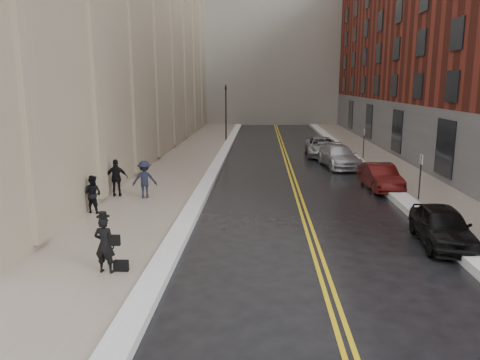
# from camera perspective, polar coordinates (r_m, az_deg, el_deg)

# --- Properties ---
(ground) EXTENTS (160.00, 160.00, 0.00)m
(ground) POSITION_cam_1_polar(r_m,az_deg,el_deg) (14.23, -0.28, -10.47)
(ground) COLOR black
(ground) RESTS_ON ground
(sidewalk_left) EXTENTS (4.00, 64.00, 0.15)m
(sidewalk_left) POSITION_cam_1_polar(r_m,az_deg,el_deg) (30.08, -7.32, 1.49)
(sidewalk_left) COLOR gray
(sidewalk_left) RESTS_ON ground
(sidewalk_right) EXTENTS (3.00, 64.00, 0.15)m
(sidewalk_right) POSITION_cam_1_polar(r_m,az_deg,el_deg) (30.78, 18.28, 1.23)
(sidewalk_right) COLOR gray
(sidewalk_right) RESTS_ON ground
(lane_stripe_a) EXTENTS (0.12, 64.00, 0.01)m
(lane_stripe_a) POSITION_cam_1_polar(r_m,az_deg,el_deg) (29.70, 5.88, 1.25)
(lane_stripe_a) COLOR gold
(lane_stripe_a) RESTS_ON ground
(lane_stripe_b) EXTENTS (0.12, 64.00, 0.01)m
(lane_stripe_b) POSITION_cam_1_polar(r_m,az_deg,el_deg) (29.71, 6.34, 1.25)
(lane_stripe_b) COLOR gold
(lane_stripe_b) RESTS_ON ground
(snow_ridge_left) EXTENTS (0.70, 60.80, 0.26)m
(snow_ridge_left) POSITION_cam_1_polar(r_m,az_deg,el_deg) (29.76, -2.96, 1.57)
(snow_ridge_left) COLOR white
(snow_ridge_left) RESTS_ON ground
(snow_ridge_right) EXTENTS (0.85, 60.80, 0.30)m
(snow_ridge_right) POSITION_cam_1_polar(r_m,az_deg,el_deg) (30.32, 14.92, 1.42)
(snow_ridge_right) COLOR white
(snow_ridge_right) RESTS_ON ground
(traffic_signal) EXTENTS (0.18, 0.15, 5.20)m
(traffic_signal) POSITION_cam_1_polar(r_m,az_deg,el_deg) (43.34, -1.73, 8.71)
(traffic_signal) COLOR black
(traffic_signal) RESTS_ON ground
(parking_sign_near) EXTENTS (0.06, 0.35, 2.23)m
(parking_sign_near) POSITION_cam_1_polar(r_m,az_deg,el_deg) (22.72, 21.13, 0.75)
(parking_sign_near) COLOR black
(parking_sign_near) RESTS_ON ground
(parking_sign_far) EXTENTS (0.06, 0.35, 2.23)m
(parking_sign_far) POSITION_cam_1_polar(r_m,az_deg,el_deg) (34.17, 14.86, 4.59)
(parking_sign_far) COLOR black
(parking_sign_far) RESTS_ON ground
(car_black) EXTENTS (1.86, 4.00, 1.32)m
(car_black) POSITION_cam_1_polar(r_m,az_deg,el_deg) (17.23, 23.43, -5.14)
(car_black) COLOR black
(car_black) RESTS_ON ground
(car_maroon) EXTENTS (1.62, 4.05, 1.31)m
(car_maroon) POSITION_cam_1_polar(r_m,az_deg,el_deg) (25.04, 16.74, 0.37)
(car_maroon) COLOR #420C0B
(car_maroon) RESTS_ON ground
(car_silver_near) EXTENTS (2.58, 5.06, 1.41)m
(car_silver_near) POSITION_cam_1_polar(r_m,az_deg,el_deg) (31.07, 11.94, 2.84)
(car_silver_near) COLOR #A9ACB1
(car_silver_near) RESTS_ON ground
(car_silver_far) EXTENTS (2.47, 5.11, 1.40)m
(car_silver_far) POSITION_cam_1_polar(r_m,az_deg,el_deg) (35.48, 9.96, 3.99)
(car_silver_far) COLOR #9DA1A5
(car_silver_far) RESTS_ON ground
(pedestrian_main) EXTENTS (0.64, 0.46, 1.63)m
(pedestrian_main) POSITION_cam_1_polar(r_m,az_deg,el_deg) (13.67, -16.17, -7.59)
(pedestrian_main) COLOR black
(pedestrian_main) RESTS_ON sidewalk_left
(pedestrian_a) EXTENTS (0.90, 0.79, 1.56)m
(pedestrian_a) POSITION_cam_1_polar(r_m,az_deg,el_deg) (20.05, -17.50, -1.63)
(pedestrian_a) COLOR black
(pedestrian_a) RESTS_ON sidewalk_left
(pedestrian_b) EXTENTS (1.22, 0.83, 1.73)m
(pedestrian_b) POSITION_cam_1_polar(r_m,az_deg,el_deg) (22.05, -11.56, 0.09)
(pedestrian_b) COLOR black
(pedestrian_b) RESTS_ON sidewalk_left
(pedestrian_c) EXTENTS (1.10, 0.64, 1.76)m
(pedestrian_c) POSITION_cam_1_polar(r_m,az_deg,el_deg) (22.60, -14.81, 0.25)
(pedestrian_c) COLOR black
(pedestrian_c) RESTS_ON sidewalk_left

